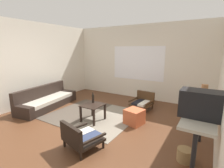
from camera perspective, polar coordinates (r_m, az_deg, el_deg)
The scene contains 14 objects.
ground_plane at distance 4.11m, azimuth -9.19°, elevation -14.72°, with size 7.80×7.80×0.00m, color #56331E.
far_wall_with_window at distance 6.31m, azimuth 9.01°, elevation 7.42°, with size 5.60×0.13×2.70m.
side_wall_left at distance 5.97m, azimuth -27.45°, elevation 5.97°, with size 0.12×6.60×2.70m, color silver.
area_rug at distance 4.80m, azimuth -6.49°, elevation -10.52°, with size 2.32×2.04×0.01m.
couch at distance 5.73m, azimuth -21.53°, elevation -5.34°, with size 1.02×2.14×0.68m.
coffee_table at distance 4.32m, azimuth -6.57°, elevation -8.26°, with size 0.50×0.55×0.44m.
armchair_by_window at distance 5.27m, azimuth 10.50°, elevation -5.92°, with size 0.63×0.66×0.51m.
armchair_striped_foreground at distance 3.26m, azimuth -10.92°, elevation -17.39°, with size 0.76×0.72×0.53m.
ottoman_orange at distance 4.22m, azimuth 7.69°, elevation -11.10°, with size 0.40×0.40×0.37m, color #BC5633.
console_shelf at distance 3.00m, azimuth 28.16°, elevation -10.03°, with size 0.44×1.53×0.88m.
crt_television at distance 2.66m, azimuth 28.30°, elevation -6.04°, with size 0.56×0.33×0.39m.
clay_vase at distance 3.27m, azimuth 29.02°, elevation -4.03°, with size 0.23×0.23×0.36m.
glass_bottle at distance 4.40m, azimuth -6.57°, elevation -4.93°, with size 0.06×0.06×0.28m.
wicker_basket at distance 3.22m, azimuth 23.72°, elevation -21.50°, with size 0.25×0.25×0.22m, color olive.
Camera 1 is at (2.45, -2.74, 1.83)m, focal length 26.53 mm.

